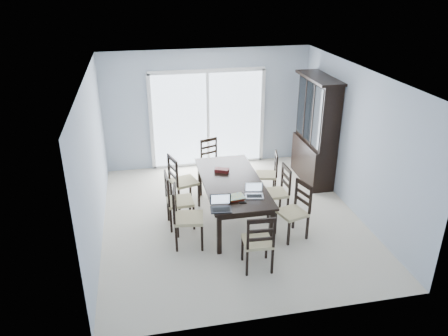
{
  "coord_description": "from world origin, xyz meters",
  "views": [
    {
      "loc": [
        -1.48,
        -6.61,
        4.07
      ],
      "look_at": [
        -0.14,
        0.0,
        1.01
      ],
      "focal_mm": 35.0,
      "sensor_mm": 36.0,
      "label": 1
    }
  ],
  "objects_px": {
    "chair_right_far": "(271,169)",
    "cell_phone": "(242,202)",
    "chair_right_near": "(297,204)",
    "laptop_dark": "(221,207)",
    "game_box": "(222,170)",
    "chair_left_far": "(179,176)",
    "laptop_silver": "(254,194)",
    "chair_right_mid": "(280,186)",
    "chair_left_mid": "(174,195)",
    "chair_left_near": "(182,210)",
    "hot_tub": "(165,136)",
    "china_hutch": "(316,132)",
    "chair_end_near": "(259,237)",
    "dining_table": "(232,185)",
    "chair_end_far": "(211,156)"
  },
  "relations": [
    {
      "from": "dining_table",
      "to": "laptop_silver",
      "type": "relative_size",
      "value": 6.72
    },
    {
      "from": "chair_left_mid",
      "to": "laptop_dark",
      "type": "relative_size",
      "value": 3.32
    },
    {
      "from": "game_box",
      "to": "laptop_dark",
      "type": "bearing_deg",
      "value": -101.71
    },
    {
      "from": "china_hutch",
      "to": "chair_end_far",
      "type": "bearing_deg",
      "value": 169.74
    },
    {
      "from": "chair_right_near",
      "to": "laptop_dark",
      "type": "relative_size",
      "value": 3.2
    },
    {
      "from": "china_hutch",
      "to": "chair_right_far",
      "type": "relative_size",
      "value": 2.18
    },
    {
      "from": "chair_left_mid",
      "to": "chair_left_near",
      "type": "bearing_deg",
      "value": 4.6
    },
    {
      "from": "chair_left_far",
      "to": "laptop_silver",
      "type": "xyz_separation_m",
      "value": [
        1.08,
        -1.29,
        0.18
      ]
    },
    {
      "from": "chair_right_near",
      "to": "chair_right_mid",
      "type": "distance_m",
      "value": 0.72
    },
    {
      "from": "chair_left_far",
      "to": "hot_tub",
      "type": "distance_m",
      "value": 2.69
    },
    {
      "from": "chair_right_far",
      "to": "laptop_silver",
      "type": "distance_m",
      "value": 1.61
    },
    {
      "from": "chair_right_far",
      "to": "chair_left_far",
      "type": "bearing_deg",
      "value": 106.92
    },
    {
      "from": "chair_right_near",
      "to": "game_box",
      "type": "xyz_separation_m",
      "value": [
        -1.03,
        1.13,
        0.2
      ]
    },
    {
      "from": "chair_end_near",
      "to": "chair_end_far",
      "type": "height_order",
      "value": "chair_end_near"
    },
    {
      "from": "laptop_dark",
      "to": "hot_tub",
      "type": "bearing_deg",
      "value": 103.88
    },
    {
      "from": "cell_phone",
      "to": "game_box",
      "type": "relative_size",
      "value": 0.48
    },
    {
      "from": "chair_left_near",
      "to": "chair_right_mid",
      "type": "xyz_separation_m",
      "value": [
        1.82,
        0.62,
        -0.05
      ]
    },
    {
      "from": "chair_left_far",
      "to": "chair_right_near",
      "type": "relative_size",
      "value": 1.06
    },
    {
      "from": "chair_end_near",
      "to": "dining_table",
      "type": "bearing_deg",
      "value": 95.6
    },
    {
      "from": "dining_table",
      "to": "game_box",
      "type": "xyz_separation_m",
      "value": [
        -0.1,
        0.39,
        0.11
      ]
    },
    {
      "from": "cell_phone",
      "to": "game_box",
      "type": "bearing_deg",
      "value": 99.23
    },
    {
      "from": "chair_right_far",
      "to": "laptop_silver",
      "type": "relative_size",
      "value": 3.09
    },
    {
      "from": "china_hutch",
      "to": "chair_right_near",
      "type": "height_order",
      "value": "china_hutch"
    },
    {
      "from": "chair_right_near",
      "to": "chair_right_far",
      "type": "relative_size",
      "value": 1.09
    },
    {
      "from": "laptop_dark",
      "to": "chair_left_mid",
      "type": "bearing_deg",
      "value": 131.32
    },
    {
      "from": "chair_right_near",
      "to": "chair_right_far",
      "type": "xyz_separation_m",
      "value": [
        0.02,
        1.52,
        -0.05
      ]
    },
    {
      "from": "laptop_dark",
      "to": "chair_right_mid",
      "type": "bearing_deg",
      "value": 43.43
    },
    {
      "from": "dining_table",
      "to": "game_box",
      "type": "height_order",
      "value": "game_box"
    },
    {
      "from": "laptop_silver",
      "to": "laptop_dark",
      "type": "bearing_deg",
      "value": -141.82
    },
    {
      "from": "chair_right_far",
      "to": "cell_phone",
      "type": "distance_m",
      "value": 1.86
    },
    {
      "from": "chair_left_far",
      "to": "dining_table",
      "type": "bearing_deg",
      "value": 36.48
    },
    {
      "from": "chair_left_mid",
      "to": "cell_phone",
      "type": "distance_m",
      "value": 1.27
    },
    {
      "from": "chair_end_near",
      "to": "laptop_silver",
      "type": "xyz_separation_m",
      "value": [
        0.17,
        0.9,
        0.22
      ]
    },
    {
      "from": "cell_phone",
      "to": "chair_left_mid",
      "type": "bearing_deg",
      "value": 147.85
    },
    {
      "from": "china_hutch",
      "to": "chair_end_far",
      "type": "xyz_separation_m",
      "value": [
        -2.1,
        0.38,
        -0.52
      ]
    },
    {
      "from": "laptop_silver",
      "to": "game_box",
      "type": "relative_size",
      "value": 1.3
    },
    {
      "from": "chair_left_mid",
      "to": "chair_right_mid",
      "type": "relative_size",
      "value": 1.06
    },
    {
      "from": "chair_right_mid",
      "to": "laptop_dark",
      "type": "distance_m",
      "value": 1.59
    },
    {
      "from": "china_hutch",
      "to": "cell_phone",
      "type": "relative_size",
      "value": 18.22
    },
    {
      "from": "hot_tub",
      "to": "china_hutch",
      "type": "bearing_deg",
      "value": -35.22
    },
    {
      "from": "laptop_silver",
      "to": "game_box",
      "type": "xyz_separation_m",
      "value": [
        -0.33,
        1.03,
        -0.02
      ]
    },
    {
      "from": "chair_right_mid",
      "to": "game_box",
      "type": "distance_m",
      "value": 1.08
    },
    {
      "from": "chair_right_far",
      "to": "china_hutch",
      "type": "bearing_deg",
      "value": -53.48
    },
    {
      "from": "chair_left_far",
      "to": "chair_left_near",
      "type": "bearing_deg",
      "value": -20.03
    },
    {
      "from": "china_hutch",
      "to": "chair_left_near",
      "type": "relative_size",
      "value": 1.86
    },
    {
      "from": "cell_phone",
      "to": "hot_tub",
      "type": "distance_m",
      "value": 4.24
    },
    {
      "from": "laptop_dark",
      "to": "chair_end_far",
      "type": "bearing_deg",
      "value": 90.07
    },
    {
      "from": "chair_left_mid",
      "to": "laptop_dark",
      "type": "distance_m",
      "value": 1.13
    },
    {
      "from": "chair_left_far",
      "to": "laptop_dark",
      "type": "xyz_separation_m",
      "value": [
        0.47,
        -1.61,
        0.18
      ]
    },
    {
      "from": "chair_right_mid",
      "to": "laptop_dark",
      "type": "height_order",
      "value": "chair_right_mid"
    }
  ]
}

